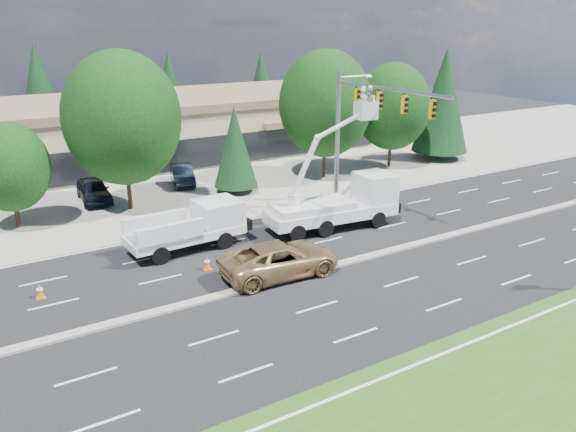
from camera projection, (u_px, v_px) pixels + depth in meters
ground at (281, 281)px, 27.62m from camera, size 140.00×140.00×0.00m
concrete_apron at (150, 185)px, 43.77m from camera, size 140.00×22.00×0.01m
road_median at (281, 279)px, 27.60m from camera, size 120.00×0.55×0.12m
strip_mall at (113, 130)px, 50.90m from camera, size 50.40×15.40×5.50m
tree_front_c at (9, 167)px, 33.57m from camera, size 4.72×4.72×6.54m
tree_front_d at (122, 118)px, 36.24m from camera, size 7.60×7.60×10.54m
tree_front_e at (235, 147)px, 41.08m from camera, size 3.22×3.22×6.35m
tree_front_f at (325, 104)px, 44.17m from camera, size 7.34×7.34×10.19m
tree_front_g at (392, 107)px, 47.85m from camera, size 6.45×6.45×8.94m
tree_front_h at (443, 100)px, 50.76m from camera, size 5.06×5.06×9.97m
tree_back_b at (40, 90)px, 57.77m from camera, size 5.19×5.19×10.24m
tree_back_c at (170, 88)px, 64.87m from camera, size 4.57×4.57×9.01m
tree_back_d at (261, 84)px, 70.82m from camera, size 4.39×4.39×8.66m
signal_mast at (358, 120)px, 36.26m from camera, size 2.76×10.16×9.00m
utility_pickup at (193, 231)px, 31.34m from camera, size 6.63×2.86×2.49m
bucket_truck at (342, 199)px, 34.34m from camera, size 8.43×3.37×8.53m
traffic_cone_a at (40, 291)px, 25.80m from camera, size 0.40×0.40×0.70m
traffic_cone_b at (207, 263)px, 28.80m from camera, size 0.40×0.40×0.70m
traffic_cone_c at (276, 245)px, 31.18m from camera, size 0.40×0.40×0.70m
minivan at (280, 259)px, 27.99m from camera, size 6.27×3.14×1.70m
parked_car_west at (94, 190)px, 39.63m from camera, size 2.26×5.00×1.66m
parked_car_east at (182, 175)px, 43.91m from camera, size 2.79×4.88×1.52m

